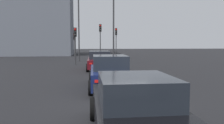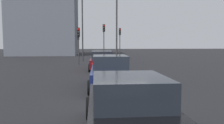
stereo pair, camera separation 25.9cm
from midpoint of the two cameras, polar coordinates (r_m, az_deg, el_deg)
ground_plane at (r=7.80m, az=2.77°, el=-11.89°), size 160.00×160.00×0.20m
car_maroon_lead at (r=17.78m, az=-2.28°, el=0.37°), size 4.70×2.17×1.55m
car_navy_second at (r=10.27m, az=0.14°, el=-2.86°), size 4.33×2.05×1.60m
car_black_third at (r=4.94m, az=5.82°, el=-12.11°), size 4.13×1.96×1.46m
traffic_light_near_left at (r=26.32m, az=-1.88°, el=7.20°), size 0.32×0.29×4.48m
traffic_light_near_right at (r=28.92m, az=2.35°, el=6.62°), size 0.32×0.30×4.20m
traffic_light_far_left at (r=29.49m, az=-8.66°, el=5.69°), size 0.32×0.28×3.57m
traffic_light_far_right at (r=21.88m, az=-8.53°, el=6.27°), size 0.33×0.31×3.73m
street_lamp_kerbside at (r=21.93m, az=1.59°, el=10.21°), size 0.56×0.36×7.06m
street_lamp_far at (r=26.31m, az=-7.57°, el=10.53°), size 0.56×0.36×8.17m
building_facade_left at (r=42.37m, az=-17.26°, el=9.76°), size 8.32×11.77×11.79m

